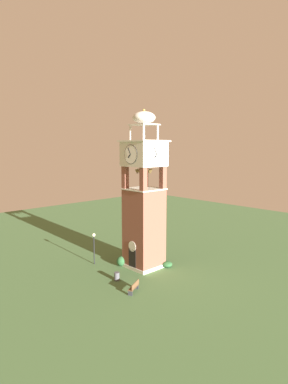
% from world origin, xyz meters
% --- Properties ---
extents(ground, '(80.00, 80.00, 0.00)m').
position_xyz_m(ground, '(0.00, 0.00, 0.00)').
color(ground, '#476B3D').
extents(clock_tower, '(3.92, 3.92, 16.49)m').
position_xyz_m(clock_tower, '(-0.00, -0.00, 6.77)').
color(clock_tower, brown).
rests_on(clock_tower, ground).
extents(park_bench, '(1.10, 1.63, 0.95)m').
position_xyz_m(park_bench, '(4.03, -4.99, 0.48)').
color(park_bench, brown).
rests_on(park_bench, ground).
extents(lamp_post, '(0.36, 0.36, 3.44)m').
position_xyz_m(lamp_post, '(-4.20, -3.51, 2.42)').
color(lamp_post, black).
rests_on(lamp_post, ground).
extents(trash_bin, '(0.52, 0.52, 0.80)m').
position_xyz_m(trash_bin, '(0.97, -4.49, 0.40)').
color(trash_bin, '#4C4C51').
rests_on(trash_bin, ground).
extents(shrub_near_entry, '(1.17, 1.17, 0.61)m').
position_xyz_m(shrub_near_entry, '(1.83, 1.62, 0.30)').
color(shrub_near_entry, '#28562D').
rests_on(shrub_near_entry, ground).
extents(shrub_left_of_tower, '(0.97, 0.97, 1.05)m').
position_xyz_m(shrub_left_of_tower, '(-1.76, -1.72, 0.53)').
color(shrub_left_of_tower, '#28562D').
rests_on(shrub_left_of_tower, ground).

